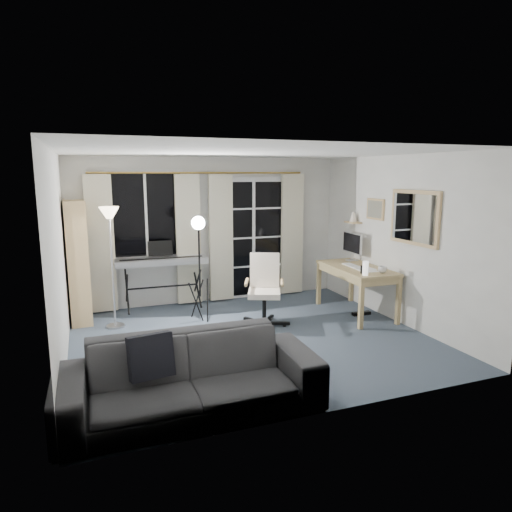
{
  "coord_description": "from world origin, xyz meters",
  "views": [
    {
      "loc": [
        -1.96,
        -5.35,
        2.14
      ],
      "look_at": [
        0.19,
        0.35,
        1.03
      ],
      "focal_mm": 32.0,
      "sensor_mm": 36.0,
      "label": 1
    }
  ],
  "objects": [
    {
      "name": "wall_mirror",
      "position": [
        2.22,
        -0.35,
        1.55
      ],
      "size": [
        0.04,
        0.94,
        0.74
      ],
      "color": "tan",
      "rests_on": "floor"
    },
    {
      "name": "french_door",
      "position": [
        0.75,
        1.97,
        1.03
      ],
      "size": [
        1.32,
        0.09,
        2.11
      ],
      "color": "white",
      "rests_on": "floor"
    },
    {
      "name": "desk_clutter",
      "position": [
        1.81,
        0.24,
        0.58
      ],
      "size": [
        0.45,
        0.84,
        0.94
      ],
      "rotation": [
        0.0,
        0.0,
        -0.03
      ],
      "color": "white",
      "rests_on": "desk"
    },
    {
      "name": "curtains",
      "position": [
        -0.14,
        1.88,
        1.09
      ],
      "size": [
        3.6,
        0.07,
        2.13
      ],
      "color": "gold",
      "rests_on": "floor"
    },
    {
      "name": "framed_print",
      "position": [
        2.23,
        0.55,
        1.6
      ],
      "size": [
        0.03,
        0.42,
        0.32
      ],
      "color": "tan",
      "rests_on": "floor"
    },
    {
      "name": "desk",
      "position": [
        1.88,
        0.47,
        0.65
      ],
      "size": [
        0.73,
        1.4,
        0.74
      ],
      "rotation": [
        0.0,
        0.0,
        -0.03
      ],
      "color": "#9E8151",
      "rests_on": "floor"
    },
    {
      "name": "sofa",
      "position": [
        -1.16,
        -1.55,
        0.46
      ],
      "size": [
        2.34,
        0.73,
        0.91
      ],
      "rotation": [
        0.0,
        0.0,
        -0.02
      ],
      "color": "#2E2E31",
      "rests_on": "floor"
    },
    {
      "name": "monitor",
      "position": [
        2.08,
        0.92,
        1.02
      ],
      "size": [
        0.18,
        0.53,
        0.46
      ],
      "rotation": [
        0.0,
        0.0,
        -0.03
      ],
      "color": "silver",
      "rests_on": "desk"
    },
    {
      "name": "keyboard_piano",
      "position": [
        -0.87,
        1.7,
        0.78
      ],
      "size": [
        1.42,
        0.72,
        1.02
      ],
      "rotation": [
        0.0,
        0.0,
        -0.03
      ],
      "color": "black",
      "rests_on": "floor"
    },
    {
      "name": "floor",
      "position": [
        0.0,
        0.0,
        -0.01
      ],
      "size": [
        4.5,
        4.0,
        0.02
      ],
      "primitive_type": "cube",
      "color": "#3A4454",
      "rests_on": "ground"
    },
    {
      "name": "office_chair",
      "position": [
        0.39,
        0.52,
        0.6
      ],
      "size": [
        0.71,
        0.72,
        1.02
      ],
      "rotation": [
        0.0,
        0.0,
        -0.4
      ],
      "color": "black",
      "rests_on": "floor"
    },
    {
      "name": "bookshelf",
      "position": [
        -2.12,
        1.64,
        0.84
      ],
      "size": [
        0.31,
        0.83,
        1.77
      ],
      "rotation": [
        0.0,
        0.0,
        0.04
      ],
      "color": "tan",
      "rests_on": "floor"
    },
    {
      "name": "studio_light",
      "position": [
        -0.45,
        0.96,
        1.28
      ],
      "size": [
        0.34,
        0.35,
        1.59
      ],
      "rotation": [
        0.0,
        0.0,
        -0.28
      ],
      "color": "black",
      "rests_on": "floor"
    },
    {
      "name": "mug",
      "position": [
        1.98,
        -0.03,
        0.8
      ],
      "size": [
        0.12,
        0.1,
        0.12
      ],
      "primitive_type": "imported",
      "rotation": [
        0.0,
        0.0,
        -0.03
      ],
      "color": "silver",
      "rests_on": "desk"
    },
    {
      "name": "torchiere_lamp",
      "position": [
        -1.64,
        1.12,
        1.37
      ],
      "size": [
        0.29,
        0.29,
        1.7
      ],
      "rotation": [
        0.0,
        0.0,
        -0.09
      ],
      "color": "#B2B2B7",
      "rests_on": "floor"
    },
    {
      "name": "wall_shelf",
      "position": [
        2.16,
        1.05,
        1.41
      ],
      "size": [
        0.16,
        0.3,
        0.18
      ],
      "color": "tan",
      "rests_on": "floor"
    },
    {
      "name": "window",
      "position": [
        -1.05,
        1.97,
        1.5
      ],
      "size": [
        1.2,
        0.08,
        1.4
      ],
      "color": "white",
      "rests_on": "floor"
    }
  ]
}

